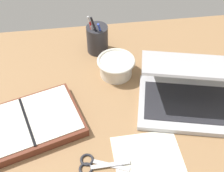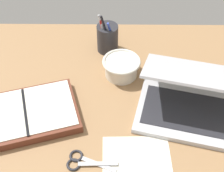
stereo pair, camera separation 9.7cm
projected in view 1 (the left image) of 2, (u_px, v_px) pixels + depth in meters
The scene contains 6 objects.
desk_top at pixel (122, 119), 97.90cm from camera, with size 140.00×100.00×2.00cm, color #936D47.
laptop at pixel (188, 91), 98.32cm from camera, with size 36.37×34.63×16.73cm.
bowl at pixel (116, 66), 108.22cm from camera, with size 13.23×13.23×6.52cm.
pen_cup at pixel (97, 39), 115.79cm from camera, with size 7.91×7.91×16.41cm.
planner at pixel (28, 124), 93.58cm from camera, with size 35.98×29.15×3.25cm.
scissors at pixel (93, 164), 85.42cm from camera, with size 14.18×7.15×0.80cm.
Camera 1 is at (-11.19, -59.27, 78.88)cm, focal length 50.00 mm.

